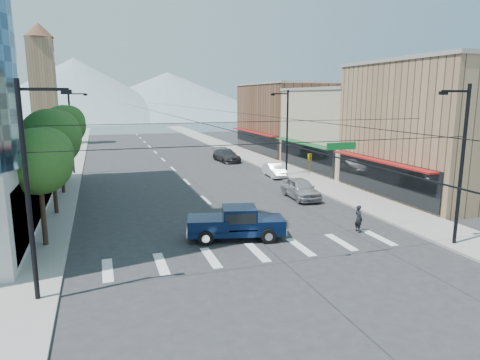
# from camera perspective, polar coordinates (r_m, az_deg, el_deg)

# --- Properties ---
(ground) EXTENTS (160.00, 160.00, 0.00)m
(ground) POSITION_cam_1_polar(r_m,az_deg,el_deg) (22.36, 4.17, -10.82)
(ground) COLOR #28282B
(ground) RESTS_ON ground
(sidewalk_left) EXTENTS (4.00, 120.00, 0.15)m
(sidewalk_left) POSITION_cam_1_polar(r_m,az_deg,el_deg) (59.85, -21.94, 2.35)
(sidewalk_left) COLOR gray
(sidewalk_left) RESTS_ON ground
(sidewalk_right) EXTENTS (4.00, 120.00, 0.15)m
(sidewalk_right) POSITION_cam_1_polar(r_m,az_deg,el_deg) (62.98, 0.41, 3.56)
(sidewalk_right) COLOR gray
(sidewalk_right) RESTS_ON ground
(shop_near) EXTENTS (12.00, 14.00, 11.00)m
(shop_near) POSITION_cam_1_polar(r_m,az_deg,el_deg) (40.52, 25.67, 6.00)
(shop_near) COLOR #8C6B4C
(shop_near) RESTS_ON ground
(shop_mid) EXTENTS (12.00, 14.00, 9.00)m
(shop_mid) POSITION_cam_1_polar(r_m,az_deg,el_deg) (51.58, 14.77, 6.47)
(shop_mid) COLOR tan
(shop_mid) RESTS_ON ground
(shop_far) EXTENTS (12.00, 18.00, 10.00)m
(shop_far) POSITION_cam_1_polar(r_m,az_deg,el_deg) (65.52, 7.12, 8.09)
(shop_far) COLOR brown
(shop_far) RESTS_ON ground
(clock_tower) EXTENTS (4.80, 4.80, 20.40)m
(clock_tower) POSITION_cam_1_polar(r_m,az_deg,el_deg) (81.62, -24.79, 11.72)
(clock_tower) COLOR #8C6B4C
(clock_tower) RESTS_ON ground
(mountain_left) EXTENTS (80.00, 80.00, 22.00)m
(mountain_left) POSITION_cam_1_polar(r_m,az_deg,el_deg) (169.31, -21.07, 11.27)
(mountain_left) COLOR gray
(mountain_left) RESTS_ON ground
(mountain_right) EXTENTS (90.00, 90.00, 18.00)m
(mountain_right) POSITION_cam_1_polar(r_m,az_deg,el_deg) (181.32, -9.57, 11.15)
(mountain_right) COLOR gray
(mountain_right) RESTS_ON ground
(tree_near) EXTENTS (3.65, 3.64, 6.71)m
(tree_near) POSITION_cam_1_polar(r_m,az_deg,el_deg) (25.64, -25.00, 2.56)
(tree_near) COLOR black
(tree_near) RESTS_ON ground
(tree_midnear) EXTENTS (4.09, 4.09, 7.52)m
(tree_midnear) POSITION_cam_1_polar(r_m,az_deg,el_deg) (32.50, -23.73, 5.32)
(tree_midnear) COLOR black
(tree_midnear) RESTS_ON ground
(tree_midfar) EXTENTS (3.65, 3.64, 6.71)m
(tree_midfar) POSITION_cam_1_polar(r_m,az_deg,el_deg) (39.50, -22.76, 5.38)
(tree_midfar) COLOR black
(tree_midfar) RESTS_ON ground
(tree_far) EXTENTS (4.09, 4.09, 7.52)m
(tree_far) POSITION_cam_1_polar(r_m,az_deg,el_deg) (46.42, -22.20, 6.89)
(tree_far) COLOR black
(tree_far) RESTS_ON ground
(signal_rig) EXTENTS (21.80, 0.20, 9.00)m
(signal_rig) POSITION_cam_1_polar(r_m,az_deg,el_deg) (20.25, 5.94, 0.53)
(signal_rig) COLOR black
(signal_rig) RESTS_ON ground
(lamp_pole_nw) EXTENTS (2.00, 0.25, 9.00)m
(lamp_pole_nw) POSITION_cam_1_polar(r_m,az_deg,el_deg) (49.33, -21.46, 6.39)
(lamp_pole_nw) COLOR black
(lamp_pole_nw) RESTS_ON ground
(lamp_pole_ne) EXTENTS (2.00, 0.25, 9.00)m
(lamp_pole_ne) POSITION_cam_1_polar(r_m,az_deg,el_deg) (45.31, 6.16, 6.73)
(lamp_pole_ne) COLOR black
(lamp_pole_ne) RESTS_ON ground
(pickup_truck) EXTENTS (6.07, 3.27, 1.96)m
(pickup_truck) POSITION_cam_1_polar(r_m,az_deg,el_deg) (25.37, -0.61, -5.67)
(pickup_truck) COLOR black
(pickup_truck) RESTS_ON ground
(pedestrian) EXTENTS (0.43, 0.64, 1.73)m
(pedestrian) POSITION_cam_1_polar(r_m,az_deg,el_deg) (27.69, 15.53, -4.98)
(pedestrian) COLOR black
(pedestrian) RESTS_ON ground
(parked_car_near) EXTENTS (2.20, 5.03, 1.69)m
(parked_car_near) POSITION_cam_1_polar(r_m,az_deg,el_deg) (35.71, 8.08, -1.13)
(parked_car_near) COLOR #9A9B9F
(parked_car_near) RESTS_ON ground
(parked_car_mid) EXTENTS (1.73, 4.33, 1.40)m
(parked_car_mid) POSITION_cam_1_polar(r_m,az_deg,el_deg) (45.08, 4.61, 1.31)
(parked_car_mid) COLOR white
(parked_car_mid) RESTS_ON ground
(parked_car_far) EXTENTS (2.77, 5.80, 1.63)m
(parked_car_far) POSITION_cam_1_polar(r_m,az_deg,el_deg) (55.65, -1.82, 3.32)
(parked_car_far) COLOR #333336
(parked_car_far) RESTS_ON ground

